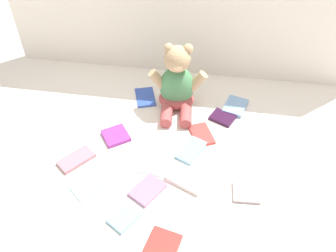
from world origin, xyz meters
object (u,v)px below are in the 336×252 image
book_case_4 (148,190)px  book_case_6 (87,187)px  book_case_1 (124,218)px  book_case_9 (116,136)px  teddy_bear (177,85)px  book_case_11 (151,164)px  book_case_3 (223,118)px  book_case_13 (191,150)px  book_case_2 (246,193)px  book_case_7 (145,97)px  book_case_12 (162,246)px  book_case_0 (76,159)px  book_case_10 (235,106)px  book_case_8 (202,134)px  book_case_5 (186,180)px

book_case_4 → book_case_6: 0.21m
book_case_1 → book_case_9: bearing=140.7°
teddy_bear → book_case_11: (-0.05, -0.35, -0.11)m
book_case_3 → book_case_4: (-0.24, -0.41, -0.00)m
book_case_11 → book_case_13: (0.14, 0.09, 0.00)m
book_case_2 → book_case_4: 0.34m
book_case_7 → book_case_12: book_case_12 is taller
book_case_2 → book_case_9: 0.55m
teddy_bear → book_case_12: teddy_bear is taller
book_case_1 → book_case_3: size_ratio=0.98×
book_case_2 → book_case_13: size_ratio=0.70×
book_case_13 → book_case_0: bearing=-140.5°
book_case_1 → book_case_7: book_case_1 is taller
book_case_10 → book_case_13: (-0.16, -0.29, -0.00)m
book_case_13 → book_case_12: bearing=-71.7°
book_case_3 → book_case_13: bearing=-3.6°
book_case_2 → book_case_12: bearing=130.1°
book_case_1 → book_case_8: (0.22, 0.42, -0.00)m
teddy_bear → book_case_1: size_ratio=3.14×
book_case_5 → book_case_13: (0.00, 0.15, -0.00)m
book_case_6 → book_case_8: size_ratio=0.85×
book_case_13 → book_case_4: bearing=-97.4°
book_case_2 → book_case_8: bearing=30.6°
book_case_1 → book_case_4: bearing=97.9°
book_case_7 → book_case_10: bearing=160.1°
teddy_bear → book_case_5: teddy_bear is taller
book_case_8 → book_case_12: (-0.08, -0.50, 0.00)m
book_case_1 → book_case_11: book_case_1 is taller
book_case_9 → book_case_10: size_ratio=0.84×
book_case_3 → book_case_8: bearing=-9.8°
book_case_9 → book_case_13: (0.31, -0.03, -0.00)m
book_case_10 → book_case_12: 0.73m
book_case_2 → book_case_12: size_ratio=0.86×
book_case_3 → book_case_12: bearing=10.7°
book_case_7 → book_case_8: bearing=124.8°
book_case_7 → book_case_13: (0.24, -0.29, 0.00)m
book_case_10 → book_case_12: book_case_12 is taller
book_case_5 → book_case_9: size_ratio=1.40×
book_case_11 → book_case_2: bearing=81.8°
book_case_12 → book_case_13: bearing=96.1°
book_case_4 → book_case_10: size_ratio=1.01×
book_case_5 → book_case_10: same height
book_case_2 → book_case_3: size_ratio=0.95×
book_case_3 → book_case_10: bearing=172.4°
book_case_6 → book_case_9: 0.26m
book_case_1 → book_case_9: 0.38m
book_case_3 → book_case_9: bearing=-42.4°
book_case_2 → book_case_4: book_case_4 is taller
book_case_10 → book_case_11: size_ratio=1.03×
book_case_9 → book_case_11: book_case_9 is taller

